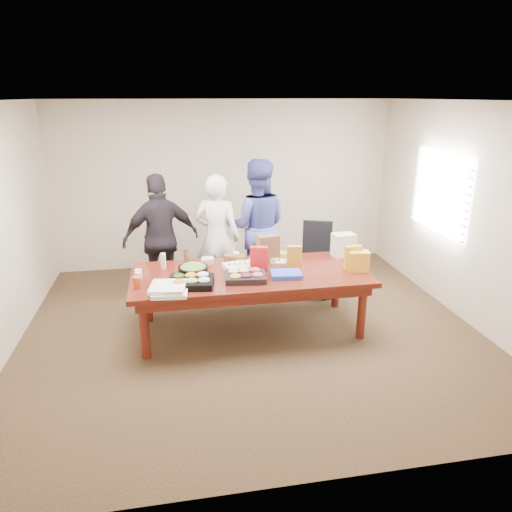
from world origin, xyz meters
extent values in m
cube|color=#47301E|center=(0.00, 0.00, -0.01)|extent=(5.50, 5.00, 0.02)
cube|color=white|center=(0.00, 0.00, 2.71)|extent=(5.50, 5.00, 0.02)
cube|color=beige|center=(0.00, 2.50, 1.35)|extent=(5.50, 0.04, 2.70)
cube|color=beige|center=(0.00, -2.50, 1.35)|extent=(5.50, 0.04, 2.70)
cube|color=beige|center=(2.75, 0.00, 1.35)|extent=(0.04, 5.00, 2.70)
cube|color=white|center=(2.72, 0.60, 1.50)|extent=(0.03, 1.40, 1.10)
cube|color=beige|center=(2.68, 0.60, 1.50)|extent=(0.04, 1.36, 1.00)
cube|color=#4C1C0F|center=(0.00, 0.00, 0.38)|extent=(2.80, 1.20, 0.75)
cube|color=black|center=(1.17, 0.90, 0.50)|extent=(0.66, 0.66, 1.00)
imported|color=white|center=(-0.28, 1.06, 0.88)|extent=(0.76, 0.65, 1.77)
imported|color=#46509F|center=(0.30, 1.26, 0.96)|extent=(1.04, 0.87, 1.93)
imported|color=black|center=(-1.05, 1.13, 0.89)|extent=(1.12, 0.69, 1.79)
cube|color=black|center=(-0.71, -0.27, 0.79)|extent=(0.54, 0.45, 0.07)
cube|color=black|center=(-0.10, -0.22, 0.78)|extent=(0.50, 0.41, 0.07)
cube|color=white|center=(-0.11, 0.13, 0.78)|extent=(0.42, 0.35, 0.07)
cylinder|color=black|center=(-0.68, 0.02, 0.81)|extent=(0.39, 0.39, 0.11)
cube|color=blue|center=(0.39, -0.20, 0.78)|extent=(0.38, 0.30, 0.05)
cube|color=red|center=(0.11, 0.04, 0.90)|extent=(0.22, 0.13, 0.30)
cube|color=gold|center=(1.23, -0.11, 0.90)|extent=(0.20, 0.09, 0.30)
cube|color=orange|center=(0.55, 0.08, 0.89)|extent=(0.19, 0.11, 0.28)
cylinder|color=white|center=(-0.11, 0.41, 0.81)|extent=(0.09, 0.09, 0.13)
cylinder|color=#DAEA1A|center=(0.10, 0.42, 0.83)|extent=(0.06, 0.06, 0.16)
cylinder|color=brown|center=(-0.74, 0.50, 0.85)|extent=(0.07, 0.07, 0.19)
cylinder|color=#F3EBC1|center=(-1.02, 0.32, 0.85)|extent=(0.07, 0.07, 0.19)
cube|color=yellow|center=(0.48, 0.46, 0.79)|extent=(0.26, 0.24, 0.08)
cube|color=brown|center=(-0.13, 0.35, 0.80)|extent=(0.30, 0.20, 0.11)
cube|color=brown|center=(0.28, 0.34, 0.92)|extent=(0.29, 0.20, 0.35)
cylinder|color=#BB4120|center=(-1.30, -0.23, 0.81)|extent=(0.11, 0.11, 0.13)
cylinder|color=silver|center=(-1.30, -0.05, 0.80)|extent=(0.09, 0.09, 0.11)
cylinder|color=silver|center=(-1.30, 0.02, 0.81)|extent=(0.10, 0.10, 0.12)
cube|color=white|center=(-0.95, -0.45, 0.77)|extent=(0.40, 0.40, 0.04)
cube|color=white|center=(-0.97, -0.43, 0.81)|extent=(0.42, 0.42, 0.04)
cylinder|color=silver|center=(0.62, 0.42, 0.76)|extent=(0.25, 0.25, 0.01)
cylinder|color=silver|center=(0.42, 0.34, 0.76)|extent=(0.26, 0.26, 0.02)
cylinder|color=white|center=(0.34, 0.33, 0.78)|extent=(0.20, 0.20, 0.06)
cylinder|color=beige|center=(-0.47, 0.43, 0.78)|extent=(0.21, 0.21, 0.07)
cube|color=white|center=(1.30, 0.39, 0.90)|extent=(0.30, 0.23, 0.30)
cube|color=yellow|center=(1.28, -0.16, 0.87)|extent=(0.27, 0.21, 0.24)
camera|label=1|loc=(-0.87, -5.17, 2.75)|focal=33.03mm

